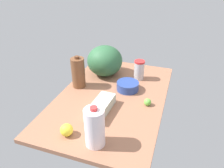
# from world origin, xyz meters

# --- Properties ---
(countertop) EXTENTS (1.20, 0.76, 0.03)m
(countertop) POSITION_xyz_m (0.00, 0.00, 0.01)
(countertop) COLOR #976247
(countertop) RESTS_ON ground
(mixing_bowl) EXTENTS (0.17, 0.17, 0.06)m
(mixing_bowl) POSITION_xyz_m (-0.12, 0.09, 0.06)
(mixing_bowl) COLOR navy
(mixing_bowl) RESTS_ON countertop
(chocolate_milk_jug) EXTENTS (0.10, 0.10, 0.25)m
(chocolate_milk_jug) POSITION_xyz_m (-0.05, -0.29, 0.15)
(chocolate_milk_jug) COLOR brown
(chocolate_milk_jug) RESTS_ON countertop
(tumbler_cup) EXTENTS (0.08, 0.08, 0.16)m
(tumbler_cup) POSITION_xyz_m (-0.32, 0.13, 0.11)
(tumbler_cup) COLOR silver
(tumbler_cup) RESTS_ON countertop
(milk_jug) EXTENTS (0.11, 0.11, 0.25)m
(milk_jug) POSITION_xyz_m (0.48, 0.07, 0.14)
(milk_jug) COLOR white
(milk_jug) RESTS_ON countertop
(egg_carton) EXTENTS (0.29, 0.12, 0.07)m
(egg_carton) POSITION_xyz_m (0.20, -0.01, 0.06)
(egg_carton) COLOR beige
(egg_carton) RESTS_ON countertop
(watermelon) EXTENTS (0.30, 0.30, 0.26)m
(watermelon) POSITION_xyz_m (-0.30, -0.17, 0.16)
(watermelon) COLOR #2D5F39
(watermelon) RESTS_ON countertop
(lime_beside_bowl) EXTENTS (0.05, 0.05, 0.05)m
(lime_beside_bowl) POSITION_xyz_m (0.03, 0.27, 0.06)
(lime_beside_bowl) COLOR #67B740
(lime_beside_bowl) RESTS_ON countertop
(lemon_loose) EXTENTS (0.07, 0.07, 0.07)m
(lemon_loose) POSITION_xyz_m (0.47, -0.11, 0.07)
(lemon_loose) COLOR yellow
(lemon_loose) RESTS_ON countertop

